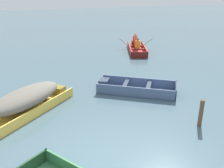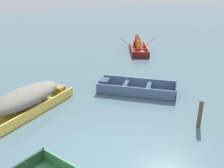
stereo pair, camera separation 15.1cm
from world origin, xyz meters
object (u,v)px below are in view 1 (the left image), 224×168
(rowboat_red_with_crew, at_px, (137,47))
(mooring_post, at_px, (201,113))
(skiff_yellow_mid_moored, at_px, (26,99))
(skiff_slate_blue_near_moored, at_px, (133,88))

(rowboat_red_with_crew, height_order, mooring_post, rowboat_red_with_crew)
(skiff_yellow_mid_moored, bearing_deg, mooring_post, -28.93)
(skiff_yellow_mid_moored, xyz_separation_m, rowboat_red_with_crew, (6.77, 6.21, -0.18))
(skiff_slate_blue_near_moored, distance_m, mooring_post, 3.12)
(skiff_yellow_mid_moored, relative_size, rowboat_red_with_crew, 1.05)
(skiff_yellow_mid_moored, bearing_deg, skiff_slate_blue_near_moored, 4.61)
(skiff_slate_blue_near_moored, xyz_separation_m, mooring_post, (0.86, -2.99, 0.28))
(skiff_yellow_mid_moored, distance_m, mooring_post, 5.51)
(rowboat_red_with_crew, bearing_deg, mooring_post, -102.36)
(skiff_yellow_mid_moored, relative_size, mooring_post, 3.99)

